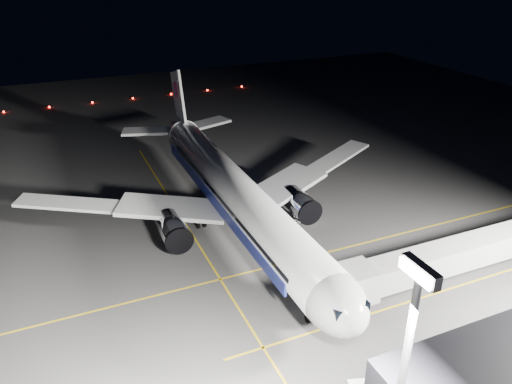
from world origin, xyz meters
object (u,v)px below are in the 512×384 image
object	(u,v)px
safety_cone_a	(304,234)
safety_cone_c	(300,186)
jet_bridge	(465,252)
baggage_tug	(302,214)
airliner	(233,192)
safety_cone_b	(283,242)

from	to	relation	value
safety_cone_a	safety_cone_c	distance (m)	14.68
safety_cone_a	jet_bridge	bearing A→B (deg)	32.02
baggage_tug	safety_cone_c	bearing A→B (deg)	132.60
airliner	jet_bridge	world-z (taller)	airliner
safety_cone_c	airliner	bearing A→B (deg)	-63.68
safety_cone_c	baggage_tug	bearing A→B (deg)	-26.72
airliner	baggage_tug	bearing A→B (deg)	76.69
safety_cone_a	safety_cone_b	bearing A→B (deg)	-77.09
safety_cone_c	jet_bridge	bearing A→B (deg)	7.70
safety_cone_b	safety_cone_c	size ratio (longest dim) A/B	0.79
safety_cone_a	baggage_tug	bearing A→B (deg)	155.37
jet_bridge	safety_cone_b	size ratio (longest dim) A/B	64.76
jet_bridge	safety_cone_b	bearing A→B (deg)	-138.70
baggage_tug	safety_cone_c	size ratio (longest dim) A/B	4.29
jet_bridge	safety_cone_a	world-z (taller)	jet_bridge
safety_cone_b	safety_cone_c	xyz separation A→B (m)	(-14.00, 10.00, 0.07)
airliner	jet_bridge	distance (m)	29.31
baggage_tug	safety_cone_a	bearing A→B (deg)	-45.32
safety_cone_a	safety_cone_b	size ratio (longest dim) A/B	1.10
baggage_tug	airliner	bearing A→B (deg)	-124.00
airliner	jet_bridge	bearing A→B (deg)	38.04
airliner	safety_cone_a	size ratio (longest dim) A/B	105.55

